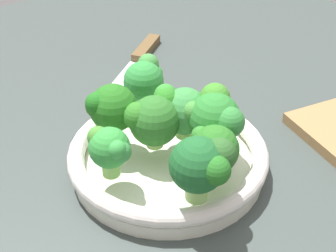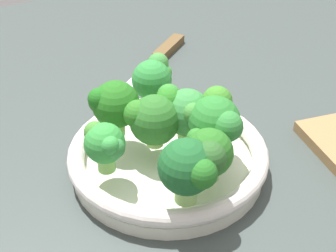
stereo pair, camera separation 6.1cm
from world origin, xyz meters
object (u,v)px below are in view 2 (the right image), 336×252
(knife, at_px, (157,59))
(broccoli_floret_1, at_px, (105,144))
(broccoli_floret_0, at_px, (186,111))
(broccoli_floret_7, at_px, (216,120))
(broccoli_floret_2, at_px, (208,154))
(broccoli_floret_5, at_px, (191,167))
(bowl, at_px, (168,157))
(broccoli_floret_3, at_px, (113,104))
(broccoli_floret_6, at_px, (153,78))
(broccoli_floret_4, at_px, (155,117))

(knife, bearing_deg, broccoli_floret_1, 48.54)
(broccoli_floret_0, distance_m, knife, 0.29)
(broccoli_floret_7, height_order, knife, broccoli_floret_7)
(broccoli_floret_1, distance_m, broccoli_floret_2, 0.12)
(broccoli_floret_5, bearing_deg, bowl, -109.12)
(knife, bearing_deg, bowl, 60.81)
(broccoli_floret_3, bearing_deg, broccoli_floret_5, 94.04)
(broccoli_floret_0, relative_size, broccoli_floret_5, 0.89)
(broccoli_floret_0, distance_m, broccoli_floret_7, 0.05)
(broccoli_floret_7, bearing_deg, broccoli_floret_2, 43.31)
(broccoli_floret_0, xyz_separation_m, knife, (-0.12, -0.26, -0.07))
(bowl, bearing_deg, broccoli_floret_2, 92.89)
(broccoli_floret_6, bearing_deg, bowl, 69.14)
(broccoli_floret_3, relative_size, broccoli_floret_5, 0.97)
(broccoli_floret_4, bearing_deg, broccoli_floret_3, -52.49)
(broccoli_floret_3, relative_size, broccoli_floret_7, 0.97)
(broccoli_floret_5, relative_size, broccoli_floret_7, 1.00)
(broccoli_floret_5, bearing_deg, broccoli_floret_3, -85.96)
(broccoli_floret_2, bearing_deg, broccoli_floret_0, -107.34)
(broccoli_floret_6, bearing_deg, broccoli_floret_2, 79.58)
(broccoli_floret_3, height_order, broccoli_floret_6, broccoli_floret_3)
(bowl, xyz_separation_m, broccoli_floret_1, (0.09, 0.00, 0.06))
(broccoli_floret_4, relative_size, broccoli_floret_5, 0.99)
(broccoli_floret_1, bearing_deg, broccoli_floret_5, 118.85)
(broccoli_floret_1, xyz_separation_m, knife, (-0.23, -0.26, -0.07))
(broccoli_floret_3, bearing_deg, bowl, 127.55)
(knife, bearing_deg, broccoli_floret_3, 46.92)
(broccoli_floret_7, bearing_deg, bowl, -40.99)
(broccoli_floret_7, bearing_deg, broccoli_floret_5, 37.02)
(broccoli_floret_2, height_order, broccoli_floret_7, broccoli_floret_7)
(broccoli_floret_6, xyz_separation_m, knife, (-0.11, -0.17, -0.08))
(bowl, distance_m, broccoli_floret_1, 0.10)
(broccoli_floret_0, bearing_deg, broccoli_floret_6, -93.75)
(broccoli_floret_0, distance_m, broccoli_floret_3, 0.09)
(broccoli_floret_5, height_order, broccoli_floret_7, broccoli_floret_5)
(bowl, relative_size, broccoli_floret_4, 3.31)
(bowl, xyz_separation_m, knife, (-0.15, -0.26, -0.01))
(broccoli_floret_1, height_order, broccoli_floret_6, broccoli_floret_6)
(broccoli_floret_7, bearing_deg, knife, -108.81)
(bowl, distance_m, broccoli_floret_5, 0.12)
(broccoli_floret_7, bearing_deg, broccoli_floret_6, -85.75)
(broccoli_floret_1, relative_size, broccoli_floret_4, 0.81)
(broccoli_floret_0, bearing_deg, broccoli_floret_5, 58.19)
(broccoli_floret_0, height_order, broccoli_floret_6, broccoli_floret_6)
(broccoli_floret_3, relative_size, broccoli_floret_6, 1.05)
(broccoli_floret_1, height_order, broccoli_floret_5, broccoli_floret_5)
(broccoli_floret_2, bearing_deg, bowl, -87.11)
(broccoli_floret_6, bearing_deg, broccoli_floret_5, 70.03)
(broccoli_floret_6, height_order, knife, broccoli_floret_6)
(broccoli_floret_4, bearing_deg, bowl, 127.70)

